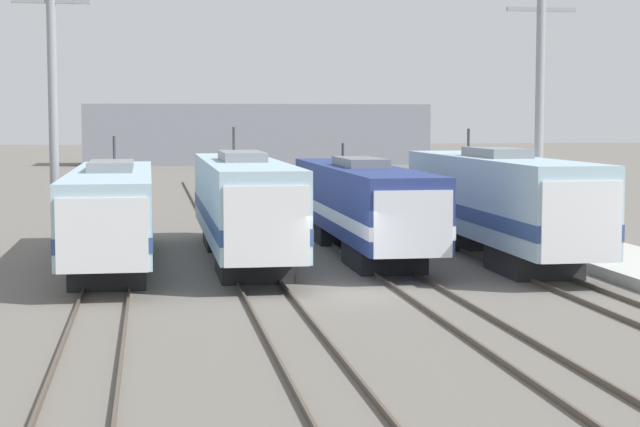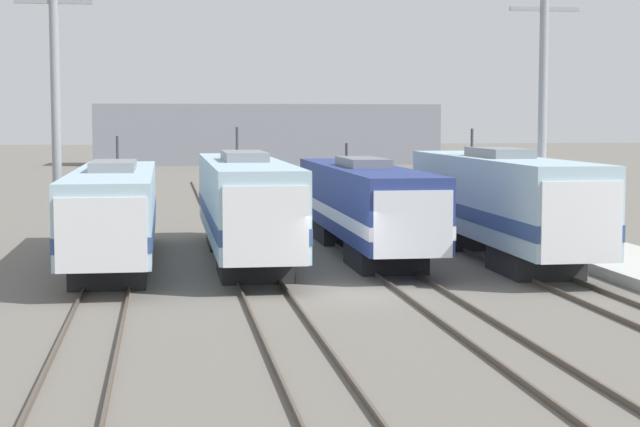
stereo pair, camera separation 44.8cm
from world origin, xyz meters
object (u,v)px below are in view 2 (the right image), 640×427
object	(u,v)px
catenary_tower_right	(543,111)
locomotive_far_right	(503,203)
locomotive_center_left	(245,205)
locomotive_center_right	(365,205)
catenary_tower_left	(56,111)
locomotive_far_left	(114,213)

from	to	relation	value
catenary_tower_right	locomotive_far_right	bearing A→B (deg)	-144.21
locomotive_center_left	catenary_tower_right	xyz separation A→B (m)	(11.92, 0.25, 3.61)
locomotive_center_right	catenary_tower_left	world-z (taller)	catenary_tower_left
locomotive_far_right	catenary_tower_left	world-z (taller)	catenary_tower_left
locomotive_center_left	locomotive_far_right	bearing A→B (deg)	-7.20
locomotive_far_right	locomotive_center_right	bearing A→B (deg)	152.78
locomotive_center_left	locomotive_far_right	distance (m)	9.92
catenary_tower_left	locomotive_center_left	bearing A→B (deg)	-2.05
locomotive_far_left	catenary_tower_left	xyz separation A→B (m)	(-2.11, 1.12, 3.75)
locomotive_center_left	catenary_tower_left	xyz separation A→B (m)	(-7.04, 0.25, 3.61)
catenary_tower_right	locomotive_far_left	bearing A→B (deg)	-176.21
locomotive_center_left	catenary_tower_right	world-z (taller)	catenary_tower_right
catenary_tower_right	locomotive_center_right	bearing A→B (deg)	171.57
locomotive_far_right	catenary_tower_left	size ratio (longest dim) A/B	1.52
locomotive_far_left	locomotive_center_left	distance (m)	5.00
locomotive_far_left	locomotive_center_right	size ratio (longest dim) A/B	0.96
locomotive_center_right	locomotive_far_right	distance (m)	5.54
catenary_tower_left	catenary_tower_right	size ratio (longest dim) A/B	1.00
locomotive_far_left	locomotive_center_left	world-z (taller)	locomotive_center_left
catenary_tower_right	catenary_tower_left	bearing A→B (deg)	180.00
locomotive_center_left	catenary_tower_right	bearing A→B (deg)	1.21
locomotive_center_right	catenary_tower_right	distance (m)	8.01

